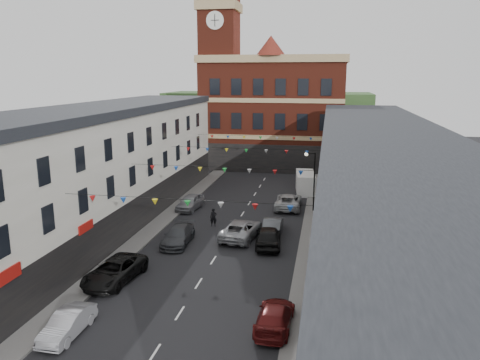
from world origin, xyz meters
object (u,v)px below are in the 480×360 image
Objects in this scene: car_right_c at (275,316)px; car_right_f at (288,201)px; street_lamp at (312,173)px; car_left_e at (190,202)px; car_right_e at (273,225)px; white_van at (305,183)px; car_left_c at (115,271)px; car_left_b at (67,324)px; moving_car at (241,229)px; car_left_d at (178,236)px; car_right_d at (268,236)px; pedestrian at (213,217)px.

car_right_f reaches higher than car_right_c.
car_right_c is (-1.05, -22.54, -3.24)m from street_lamp.
car_right_e is (9.10, -5.77, -0.05)m from car_left_e.
car_right_e is at bearing -112.44° from street_lamp.
car_right_c is at bearing -96.06° from white_van.
car_left_c is at bearing -83.31° from car_left_e.
car_left_b is 0.72× the size of car_right_f.
car_right_c is at bearing 92.69° from car_right_f.
car_right_f reaches higher than car_left_c.
car_left_c is 11.83m from moving_car.
car_left_b is at bearing -113.64° from white_van.
car_right_f is 0.98× the size of moving_car.
street_lamp reaches higher than car_right_e.
white_van is at bearing 62.39° from car_left_d.
car_left_d is 0.92× the size of white_van.
car_left_c is at bearing -17.61° from car_right_c.
white_van reaches higher than moving_car.
car_right_d is 6.83m from pedestrian.
car_right_f is at bearing -85.23° from car_right_c.
car_right_e is 0.81× the size of white_van.
car_right_c is 2.73× the size of pedestrian.
car_left_e is 10.78m from car_right_e.
moving_car reaches higher than car_left_d.
moving_car is at bearing -41.94° from car_left_e.
car_right_e reaches higher than car_right_c.
pedestrian is at bearing -34.20° from moving_car.
car_right_e is (8.63, 18.14, 0.05)m from car_left_b.
white_van is (2.00, 15.02, 0.46)m from car_right_e.
white_van reaches higher than car_right_f.
car_left_d is (1.43, 14.11, 0.05)m from car_left_b.
car_left_e is at bearing 113.70° from pedestrian.
car_left_e reaches higher than car_right_e.
white_van is (9.20, 19.06, 0.46)m from car_left_d.
pedestrian is at bearing -10.08° from car_right_e.
moving_car is at bearing -110.83° from white_van.
car_left_b is at bearing -114.60° from street_lamp.
car_right_c is at bearing -92.67° from street_lamp.
car_left_e is (-12.05, -1.37, -3.15)m from street_lamp.
pedestrian is (3.15, 19.02, 0.18)m from car_left_b.
moving_car is (4.72, 2.29, 0.07)m from car_left_d.
car_left_c reaches higher than car_right_e.
car_left_c is 1.11× the size of car_left_d.
car_left_c is (-0.47, 6.59, 0.09)m from car_left_b.
car_right_e is 3.03m from moving_car.
car_right_d is (9.10, -8.97, 0.07)m from car_left_e.
car_left_b is at bearing 63.64° from car_right_e.
street_lamp is 11.19m from car_right_d.
car_left_d is 0.99× the size of car_right_d.
car_left_b is 10.88m from car_right_c.
car_left_b is at bearing -97.60° from car_left_d.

